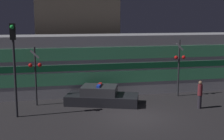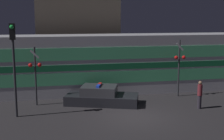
{
  "view_description": "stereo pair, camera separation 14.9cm",
  "coord_description": "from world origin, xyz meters",
  "px_view_note": "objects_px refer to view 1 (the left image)",
  "views": [
    {
      "loc": [
        -4.89,
        -16.42,
        5.68
      ],
      "look_at": [
        -0.46,
        4.74,
        1.95
      ],
      "focal_mm": 50.0,
      "sensor_mm": 36.0,
      "label": 1
    },
    {
      "loc": [
        -4.74,
        -16.45,
        5.68
      ],
      "look_at": [
        -0.46,
        4.74,
        1.95
      ],
      "focal_mm": 50.0,
      "sensor_mm": 36.0,
      "label": 2
    }
  ],
  "objects_px": {
    "police_car": "(101,97)",
    "pedestrian": "(200,94)",
    "crossing_signal_near": "(179,63)",
    "traffic_light_corner": "(14,54)",
    "train": "(121,63)"
  },
  "relations": [
    {
      "from": "crossing_signal_near",
      "to": "police_car",
      "type": "bearing_deg",
      "value": -171.56
    },
    {
      "from": "police_car",
      "to": "traffic_light_corner",
      "type": "relative_size",
      "value": 0.95
    },
    {
      "from": "crossing_signal_near",
      "to": "traffic_light_corner",
      "type": "xyz_separation_m",
      "value": [
        -10.94,
        -2.54,
        1.26
      ]
    },
    {
      "from": "pedestrian",
      "to": "police_car",
      "type": "bearing_deg",
      "value": 158.98
    },
    {
      "from": "police_car",
      "to": "traffic_light_corner",
      "type": "bearing_deg",
      "value": -143.15
    },
    {
      "from": "train",
      "to": "crossing_signal_near",
      "type": "distance_m",
      "value": 4.42
    },
    {
      "from": "train",
      "to": "traffic_light_corner",
      "type": "distance_m",
      "value": 8.89
    },
    {
      "from": "police_car",
      "to": "pedestrian",
      "type": "height_order",
      "value": "pedestrian"
    },
    {
      "from": "police_car",
      "to": "traffic_light_corner",
      "type": "xyz_separation_m",
      "value": [
        -5.18,
        -1.69,
        3.16
      ]
    },
    {
      "from": "police_car",
      "to": "crossing_signal_near",
      "type": "distance_m",
      "value": 6.12
    },
    {
      "from": "traffic_light_corner",
      "to": "pedestrian",
      "type": "bearing_deg",
      "value": -2.87
    },
    {
      "from": "crossing_signal_near",
      "to": "traffic_light_corner",
      "type": "relative_size",
      "value": 0.76
    },
    {
      "from": "pedestrian",
      "to": "crossing_signal_near",
      "type": "xyz_separation_m",
      "value": [
        -0.07,
        3.09,
        1.48
      ]
    },
    {
      "from": "train",
      "to": "crossing_signal_near",
      "type": "xyz_separation_m",
      "value": [
        3.7,
        -2.41,
        0.22
      ]
    },
    {
      "from": "train",
      "to": "crossing_signal_near",
      "type": "bearing_deg",
      "value": -33.09
    }
  ]
}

